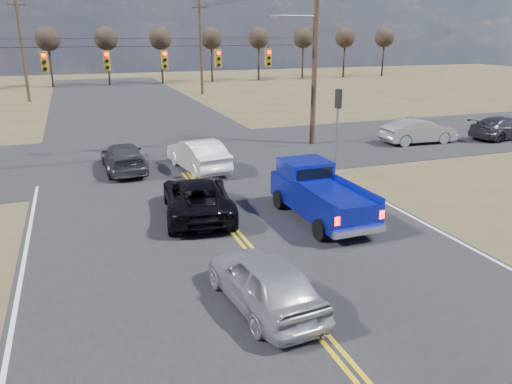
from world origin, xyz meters
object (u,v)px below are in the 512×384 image
object	(u,v)px
silver_suv	(264,281)
black_suv	(197,197)
white_car_queue	(198,155)
cross_car_east_near	(419,131)
pickup_truck	(319,194)
cross_car_east_far	(503,128)
dgrey_car_queue	(124,157)

from	to	relation	value
silver_suv	black_suv	size ratio (longest dim) A/B	0.82
white_car_queue	cross_car_east_near	world-z (taller)	white_car_queue
pickup_truck	white_car_queue	bearing A→B (deg)	106.08
pickup_truck	cross_car_east_near	distance (m)	15.48
pickup_truck	silver_suv	world-z (taller)	pickup_truck
black_suv	cross_car_east_near	size ratio (longest dim) A/B	1.11
cross_car_east_far	black_suv	bearing A→B (deg)	100.60
cross_car_east_near	dgrey_car_queue	bearing A→B (deg)	93.90
cross_car_east_near	cross_car_east_far	distance (m)	6.18
pickup_truck	cross_car_east_near	xyz separation A→B (m)	(11.98, 9.81, -0.18)
white_car_queue	cross_car_east_far	bearing A→B (deg)	173.89
black_suv	white_car_queue	world-z (taller)	white_car_queue
cross_car_east_near	cross_car_east_far	bearing A→B (deg)	-93.92
pickup_truck	dgrey_car_queue	bearing A→B (deg)	121.96
cross_car_east_far	silver_suv	bearing A→B (deg)	115.45
cross_car_east_near	cross_car_east_far	xyz separation A→B (m)	(6.14, -0.71, -0.06)
black_suv	cross_car_east_near	distance (m)	18.00
pickup_truck	dgrey_car_queue	distance (m)	11.28
pickup_truck	black_suv	xyz separation A→B (m)	(-4.20, 1.90, -0.23)
pickup_truck	dgrey_car_queue	xyz separation A→B (m)	(-6.17, 9.44, -0.26)
black_suv	white_car_queue	distance (m)	6.64
black_suv	white_car_queue	bearing A→B (deg)	-95.82
silver_suv	cross_car_east_near	bearing A→B (deg)	-143.09
dgrey_car_queue	cross_car_east_far	size ratio (longest dim) A/B	0.97
silver_suv	black_suv	bearing A→B (deg)	-96.02
cross_car_east_near	cross_car_east_far	size ratio (longest dim) A/B	0.95
dgrey_car_queue	cross_car_east_near	world-z (taller)	cross_car_east_near
black_suv	cross_car_east_near	bearing A→B (deg)	-145.81
dgrey_car_queue	white_car_queue	bearing A→B (deg)	161.79
dgrey_car_queue	pickup_truck	bearing A→B (deg)	121.96
silver_suv	cross_car_east_far	size ratio (longest dim) A/B	0.86
silver_suv	dgrey_car_queue	xyz separation A→B (m)	(-1.97, 14.67, -0.03)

